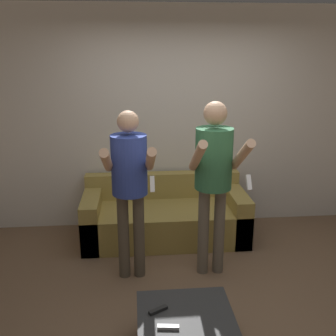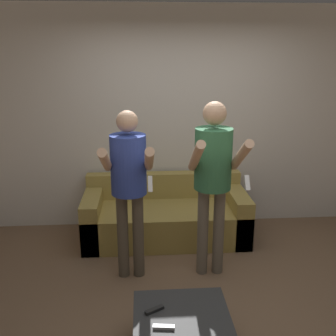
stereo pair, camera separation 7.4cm
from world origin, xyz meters
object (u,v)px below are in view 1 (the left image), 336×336
at_px(person_standing_left, 130,177).
at_px(remote_near, 168,327).
at_px(coffee_table, 185,317).
at_px(person_standing_right, 214,169).
at_px(remote_far, 158,310).
at_px(couch, 165,217).

distance_m(person_standing_left, remote_near, 1.43).
bearing_deg(coffee_table, person_standing_left, 110.06).
xyz_separation_m(person_standing_right, coffee_table, (-0.40, -1.07, -0.80)).
xyz_separation_m(coffee_table, remote_far, (-0.20, 0.03, 0.05)).
height_order(couch, person_standing_left, person_standing_left).
height_order(person_standing_left, coffee_table, person_standing_left).
bearing_deg(remote_near, person_standing_left, 101.53).
bearing_deg(coffee_table, person_standing_right, 69.30).
bearing_deg(couch, person_standing_right, -64.73).
height_order(couch, person_standing_right, person_standing_right).
bearing_deg(couch, coffee_table, -90.21).
distance_m(couch, remote_far, 1.89).
distance_m(couch, coffee_table, 1.91).
height_order(coffee_table, remote_near, remote_near).
relative_size(person_standing_right, remote_near, 11.36).
xyz_separation_m(person_standing_left, remote_near, (0.25, -1.23, -0.70)).
distance_m(coffee_table, remote_far, 0.21).
distance_m(person_standing_left, coffee_table, 1.36).
height_order(couch, remote_far, couch).
bearing_deg(person_standing_right, coffee_table, -110.70).
bearing_deg(coffee_table, remote_near, -131.44).
bearing_deg(remote_far, person_standing_left, 100.58).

